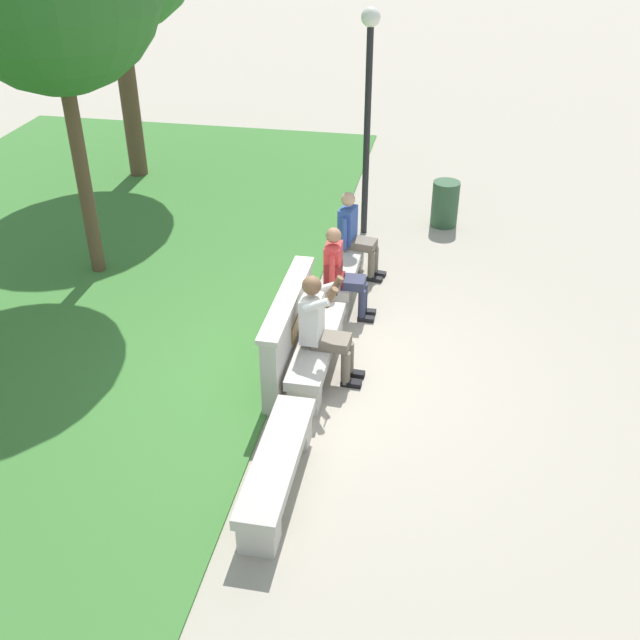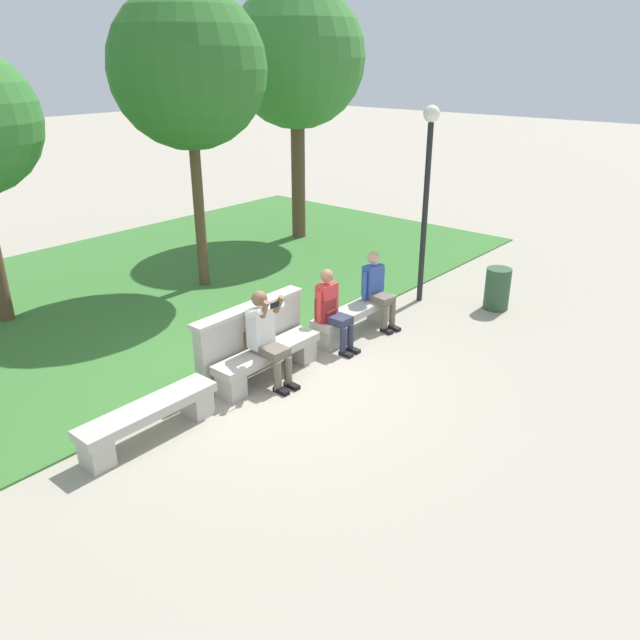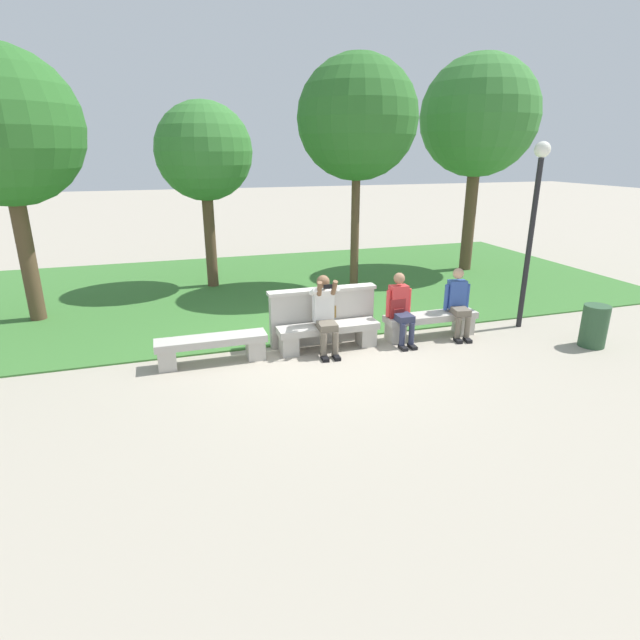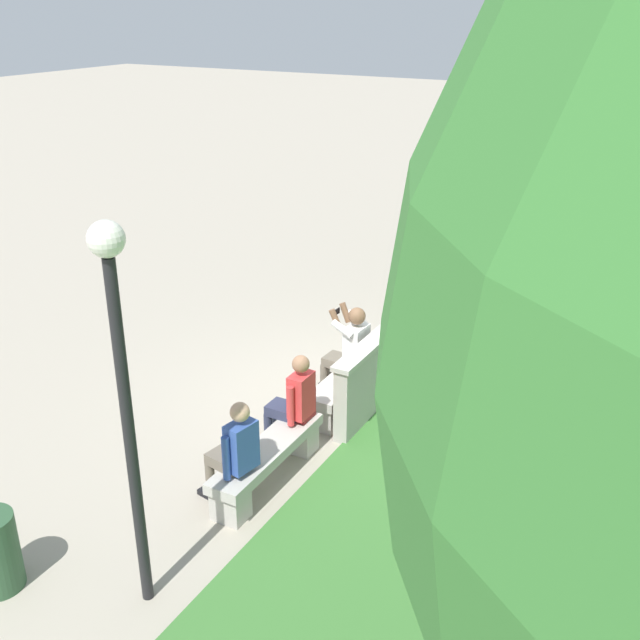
% 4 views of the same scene
% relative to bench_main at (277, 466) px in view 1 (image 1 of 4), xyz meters
% --- Properties ---
extents(ground_plane, '(80.00, 80.00, 0.00)m').
position_rel_bench_main_xyz_m(ground_plane, '(1.99, 0.00, -0.29)').
color(ground_plane, '#A89E8C').
extents(bench_main, '(1.78, 0.40, 0.45)m').
position_rel_bench_main_xyz_m(bench_main, '(0.00, 0.00, 0.00)').
color(bench_main, '#B7B2A8').
rests_on(bench_main, ground).
extents(bench_near, '(1.78, 0.40, 0.45)m').
position_rel_bench_main_xyz_m(bench_near, '(1.99, 0.00, 0.00)').
color(bench_near, '#B7B2A8').
rests_on(bench_near, ground).
extents(bench_mid, '(1.78, 0.40, 0.45)m').
position_rel_bench_main_xyz_m(bench_mid, '(3.98, 0.00, 0.00)').
color(bench_mid, '#B7B2A8').
rests_on(bench_mid, ground).
extents(backrest_wall_with_plaque, '(1.95, 0.24, 1.01)m').
position_rel_bench_main_xyz_m(backrest_wall_with_plaque, '(1.99, 0.34, 0.22)').
color(backrest_wall_with_plaque, '#B7B2A8').
rests_on(backrest_wall_with_plaque, ground).
extents(person_photographer, '(0.49, 0.74, 1.32)m').
position_rel_bench_main_xyz_m(person_photographer, '(1.90, -0.08, 0.44)').
color(person_photographer, black).
rests_on(person_photographer, ground).
extents(person_distant, '(0.48, 0.67, 1.26)m').
position_rel_bench_main_xyz_m(person_distant, '(3.32, -0.07, 0.38)').
color(person_distant, black).
rests_on(person_distant, ground).
extents(person_companion, '(0.47, 0.71, 1.26)m').
position_rel_bench_main_xyz_m(person_companion, '(4.49, -0.07, 0.38)').
color(person_companion, black).
rests_on(person_companion, ground).
extents(backpack, '(0.28, 0.24, 0.43)m').
position_rel_bench_main_xyz_m(backpack, '(3.27, 0.02, 0.33)').
color(backpack, maroon).
rests_on(backpack, bench_mid).
extents(trash_bin, '(0.44, 0.44, 0.75)m').
position_rel_bench_main_xyz_m(trash_bin, '(6.48, -1.28, 0.08)').
color(trash_bin, '#2D5133').
rests_on(trash_bin, ground).
extents(lamp_post, '(0.28, 0.28, 3.45)m').
position_rel_bench_main_xyz_m(lamp_post, '(5.95, -0.01, 2.00)').
color(lamp_post, black).
rests_on(lamp_post, ground).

